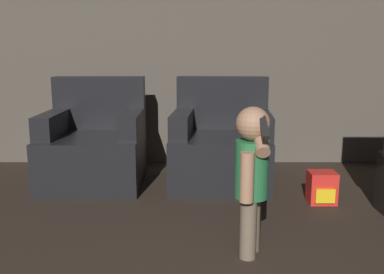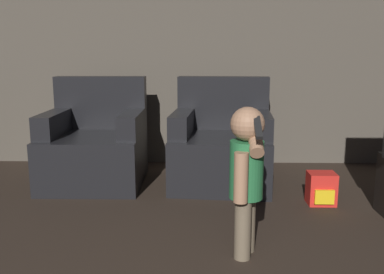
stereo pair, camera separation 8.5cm
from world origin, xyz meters
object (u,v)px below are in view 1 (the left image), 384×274
Objects in this scene: person_toddler at (250,169)px; armchair_right at (219,147)px; armchair_left at (93,147)px; toy_backpack at (320,188)px.

armchair_right is at bearing -157.12° from person_toddler.
person_toddler is at bearing -49.85° from armchair_left.
person_toddler is at bearing -82.08° from armchair_right.
armchair_left is 1.00× the size of armchair_right.
armchair_left reaches higher than person_toddler.
armchair_left is 1.13m from armchair_right.
armchair_left and armchair_right have the same top height.
toy_backpack is (0.75, -0.54, -0.21)m from armchair_right.
person_toddler reaches higher than toy_backpack.
armchair_right is 0.95m from toy_backpack.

